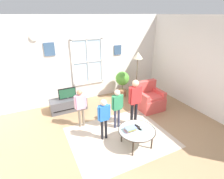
# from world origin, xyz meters

# --- Properties ---
(ground_plane) EXTENTS (6.50, 6.06, 0.02)m
(ground_plane) POSITION_xyz_m (0.00, 0.00, -0.01)
(ground_plane) COLOR #9E7A56
(back_wall) EXTENTS (5.90, 0.17, 2.86)m
(back_wall) POSITION_xyz_m (0.00, 2.79, 1.43)
(back_wall) COLOR silver
(back_wall) RESTS_ON ground_plane
(side_wall_right) EXTENTS (0.12, 5.46, 2.86)m
(side_wall_right) POSITION_xyz_m (3.01, 0.00, 1.43)
(side_wall_right) COLOR silver
(side_wall_right) RESTS_ON ground_plane
(area_rug) EXTENTS (2.45, 2.00, 0.01)m
(area_rug) POSITION_xyz_m (0.08, 0.21, 0.00)
(area_rug) COLOR #C6B29E
(area_rug) RESTS_ON ground_plane
(tv_stand) EXTENTS (1.13, 0.44, 0.40)m
(tv_stand) POSITION_xyz_m (-0.75, 2.14, 0.20)
(tv_stand) COLOR #4C4C51
(tv_stand) RESTS_ON ground_plane
(television) EXTENTS (0.54, 0.08, 0.36)m
(television) POSITION_xyz_m (-0.75, 2.13, 0.59)
(television) COLOR #4C4C4C
(television) RESTS_ON tv_stand
(armchair) EXTENTS (0.76, 0.74, 0.87)m
(armchair) POSITION_xyz_m (1.64, 1.11, 0.33)
(armchair) COLOR #D14C47
(armchair) RESTS_ON ground_plane
(coffee_table) EXTENTS (0.86, 0.86, 0.43)m
(coffee_table) POSITION_xyz_m (0.28, -0.22, 0.41)
(coffee_table) COLOR #99B2B7
(coffee_table) RESTS_ON ground_plane
(book_stack) EXTENTS (0.27, 0.19, 0.09)m
(book_stack) POSITION_xyz_m (0.14, -0.17, 0.47)
(book_stack) COLOR #B97794
(book_stack) RESTS_ON coffee_table
(cup) EXTENTS (0.07, 0.07, 0.10)m
(cup) POSITION_xyz_m (0.41, -0.28, 0.48)
(cup) COLOR white
(cup) RESTS_ON coffee_table
(remote_near_books) EXTENTS (0.06, 0.14, 0.02)m
(remote_near_books) POSITION_xyz_m (0.35, -0.19, 0.44)
(remote_near_books) COLOR black
(remote_near_books) RESTS_ON coffee_table
(remote_near_cup) EXTENTS (0.07, 0.15, 0.02)m
(remote_near_cup) POSITION_xyz_m (0.37, -0.10, 0.44)
(remote_near_cup) COLOR black
(remote_near_cup) RESTS_ON coffee_table
(person_red_shirt) EXTENTS (0.40, 0.18, 1.33)m
(person_red_shirt) POSITION_xyz_m (0.69, 0.54, 0.83)
(person_red_shirt) COLOR black
(person_red_shirt) RESTS_ON ground_plane
(person_blue_shirt) EXTENTS (0.33, 0.15, 1.08)m
(person_blue_shirt) POSITION_xyz_m (-0.30, 0.33, 0.68)
(person_blue_shirt) COLOR black
(person_blue_shirt) RESTS_ON ground_plane
(person_pink_shirt) EXTENTS (0.33, 0.15, 1.09)m
(person_pink_shirt) POSITION_xyz_m (-0.64, 1.10, 0.69)
(person_pink_shirt) COLOR #726656
(person_pink_shirt) RESTS_ON ground_plane
(person_green_shirt) EXTENTS (0.34, 0.15, 1.12)m
(person_green_shirt) POSITION_xyz_m (0.21, 0.62, 0.70)
(person_green_shirt) COLOR #333851
(person_green_shirt) RESTS_ON ground_plane
(potted_plant_by_window) EXTENTS (0.50, 0.50, 0.95)m
(potted_plant_by_window) POSITION_xyz_m (1.32, 2.32, 0.61)
(potted_plant_by_window) COLOR #9E6B4C
(potted_plant_by_window) RESTS_ON ground_plane
(floor_lamp) EXTENTS (0.32, 0.32, 1.74)m
(floor_lamp) POSITION_xyz_m (1.57, 1.79, 1.46)
(floor_lamp) COLOR black
(floor_lamp) RESTS_ON ground_plane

